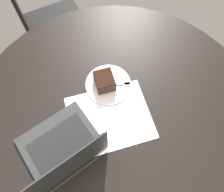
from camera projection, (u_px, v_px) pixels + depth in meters
ground_plane at (114, 151)px, 1.66m from camera, size 12.00×12.00×0.00m
dining_table at (116, 124)px, 1.06m from camera, size 1.34×1.34×0.78m
chair at (46, 25)px, 1.58m from camera, size 0.47×0.47×0.92m
paper_document at (110, 117)px, 0.95m from camera, size 0.42×0.38×0.00m
plate at (108, 84)px, 1.02m from camera, size 0.21×0.21×0.01m
cake_slice at (104, 81)px, 0.98m from camera, size 0.11×0.12×0.06m
fork at (116, 84)px, 1.01m from camera, size 0.16×0.11×0.00m
laptop at (63, 148)px, 0.86m from camera, size 0.31×0.26×0.23m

